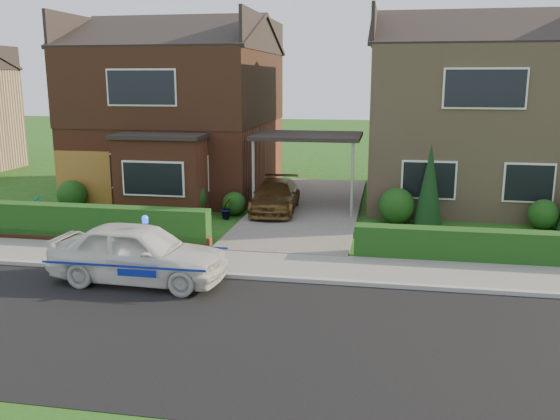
# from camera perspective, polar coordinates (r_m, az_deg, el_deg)

# --- Properties ---
(ground) EXTENTS (120.00, 120.00, 0.00)m
(ground) POSITION_cam_1_polar(r_m,az_deg,el_deg) (11.50, -4.94, -11.70)
(ground) COLOR #1A4612
(ground) RESTS_ON ground
(road) EXTENTS (60.00, 6.00, 0.02)m
(road) POSITION_cam_1_polar(r_m,az_deg,el_deg) (11.50, -4.94, -11.70)
(road) COLOR black
(road) RESTS_ON ground
(kerb) EXTENTS (60.00, 0.16, 0.12)m
(kerb) POSITION_cam_1_polar(r_m,az_deg,el_deg) (14.23, -1.72, -6.54)
(kerb) COLOR #9E9993
(kerb) RESTS_ON ground
(sidewalk) EXTENTS (60.00, 2.00, 0.10)m
(sidewalk) POSITION_cam_1_polar(r_m,az_deg,el_deg) (15.21, -0.89, -5.30)
(sidewalk) COLOR slate
(sidewalk) RESTS_ON ground
(driveway) EXTENTS (3.80, 12.00, 0.12)m
(driveway) POSITION_cam_1_polar(r_m,az_deg,el_deg) (21.79, 2.63, 0.21)
(driveway) COLOR #666059
(driveway) RESTS_ON ground
(house_left) EXTENTS (7.50, 9.53, 7.25)m
(house_left) POSITION_cam_1_polar(r_m,az_deg,el_deg) (25.51, -9.56, 10.35)
(house_left) COLOR brown
(house_left) RESTS_ON ground
(house_right) EXTENTS (7.50, 8.06, 7.25)m
(house_right) POSITION_cam_1_polar(r_m,az_deg,el_deg) (24.30, 17.59, 9.50)
(house_right) COLOR #987B5D
(house_right) RESTS_ON ground
(carport_link) EXTENTS (3.80, 3.00, 2.77)m
(carport_link) POSITION_cam_1_polar(r_m,az_deg,el_deg) (21.34, 2.68, 7.01)
(carport_link) COLOR black
(carport_link) RESTS_ON ground
(garage_door) EXTENTS (2.20, 0.10, 2.10)m
(garage_door) POSITION_cam_1_polar(r_m,az_deg,el_deg) (23.20, -18.36, 2.83)
(garage_door) COLOR brown
(garage_door) RESTS_ON ground
(dwarf_wall) EXTENTS (7.70, 0.25, 0.36)m
(dwarf_wall) POSITION_cam_1_polar(r_m,az_deg,el_deg) (18.22, -18.34, -2.51)
(dwarf_wall) COLOR brown
(dwarf_wall) RESTS_ON ground
(hedge_left) EXTENTS (7.50, 0.55, 0.90)m
(hedge_left) POSITION_cam_1_polar(r_m,az_deg,el_deg) (18.39, -18.08, -2.93)
(hedge_left) COLOR #153511
(hedge_left) RESTS_ON ground
(hedge_right) EXTENTS (7.50, 0.55, 0.80)m
(hedge_right) POSITION_cam_1_polar(r_m,az_deg,el_deg) (16.42, 20.37, -4.93)
(hedge_right) COLOR #153511
(hedge_right) RESTS_ON ground
(shrub_left_far) EXTENTS (1.08, 1.08, 1.08)m
(shrub_left_far) POSITION_cam_1_polar(r_m,az_deg,el_deg) (23.02, -19.37, 1.39)
(shrub_left_far) COLOR #153511
(shrub_left_far) RESTS_ON ground
(shrub_left_mid) EXTENTS (1.32, 1.32, 1.32)m
(shrub_left_mid) POSITION_cam_1_polar(r_m,az_deg,el_deg) (20.96, -8.89, 1.25)
(shrub_left_mid) COLOR #153511
(shrub_left_mid) RESTS_ON ground
(shrub_left_near) EXTENTS (0.84, 0.84, 0.84)m
(shrub_left_near) POSITION_cam_1_polar(r_m,az_deg,el_deg) (20.83, -4.44, 0.62)
(shrub_left_near) COLOR #153511
(shrub_left_near) RESTS_ON ground
(shrub_right_near) EXTENTS (1.20, 1.20, 1.20)m
(shrub_right_near) POSITION_cam_1_polar(r_m,az_deg,el_deg) (19.93, 11.17, 0.40)
(shrub_right_near) COLOR #153511
(shrub_right_near) RESTS_ON ground
(shrub_right_mid) EXTENTS (0.96, 0.96, 0.96)m
(shrub_right_mid) POSITION_cam_1_polar(r_m,az_deg,el_deg) (20.66, 24.01, -0.37)
(shrub_right_mid) COLOR #153511
(shrub_right_mid) RESTS_ON ground
(conifer_a) EXTENTS (0.90, 0.90, 2.60)m
(conifer_a) POSITION_cam_1_polar(r_m,az_deg,el_deg) (19.65, 14.18, 2.16)
(conifer_a) COLOR black
(conifer_a) RESTS_ON ground
(police_car) EXTENTS (3.83, 4.24, 1.59)m
(police_car) POSITION_cam_1_polar(r_m,az_deg,el_deg) (14.29, -13.45, -4.07)
(police_car) COLOR silver
(police_car) RESTS_ON ground
(driveway_car) EXTENTS (1.71, 3.78, 1.07)m
(driveway_car) POSITION_cam_1_polar(r_m,az_deg,el_deg) (20.89, -0.43, 1.36)
(driveway_car) COLOR brown
(driveway_car) RESTS_ON driveway
(potted_plant_a) EXTENTS (0.50, 0.43, 0.80)m
(potted_plant_a) POSITION_cam_1_polar(r_m,az_deg,el_deg) (21.79, -22.29, 0.18)
(potted_plant_a) COLOR gray
(potted_plant_a) RESTS_ON ground
(potted_plant_b) EXTENTS (0.54, 0.51, 0.77)m
(potted_plant_b) POSITION_cam_1_polar(r_m,az_deg,el_deg) (20.29, -5.14, 0.19)
(potted_plant_b) COLOR gray
(potted_plant_b) RESTS_ON ground
(potted_plant_c) EXTENTS (0.46, 0.46, 0.67)m
(potted_plant_c) POSITION_cam_1_polar(r_m,az_deg,el_deg) (17.87, -7.35, -1.73)
(potted_plant_c) COLOR gray
(potted_plant_c) RESTS_ON ground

